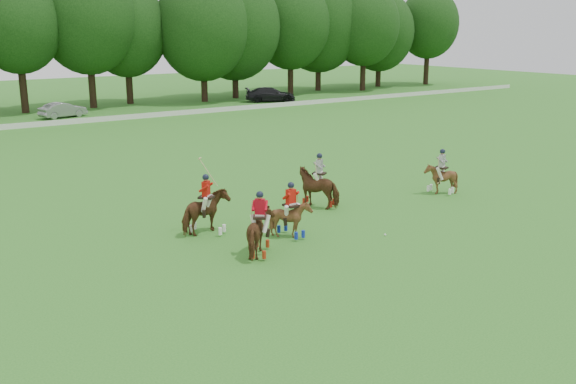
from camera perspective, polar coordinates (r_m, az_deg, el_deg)
ground at (r=23.34m, az=5.71°, el=-5.48°), size 180.00×180.00×0.00m
tree_line at (r=66.29m, az=-22.72°, el=13.62°), size 117.98×14.32×14.75m
boundary_rail at (r=56.99m, az=-19.97°, el=5.80°), size 120.00×0.10×0.44m
car_mid at (r=61.74m, az=-19.38°, el=6.89°), size 4.41×2.44×1.38m
car_right at (r=71.02m, az=-1.57°, el=8.66°), size 5.88×4.30×1.58m
polo_red_a at (r=22.87m, az=-2.49°, el=-3.58°), size 1.91×2.08×2.35m
polo_red_b at (r=25.37m, az=-7.23°, el=-1.80°), size 2.24×2.21×2.95m
polo_red_c at (r=24.81m, az=0.26°, el=-2.30°), size 1.27×1.41×2.19m
polo_stripe_a at (r=29.07m, az=2.78°, el=0.45°), size 1.93×2.28×2.46m
polo_stripe_b at (r=32.16m, az=13.44°, el=1.22°), size 1.63×1.72×2.23m
polo_ball at (r=25.43m, az=8.63°, el=-3.78°), size 0.09×0.09×0.09m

